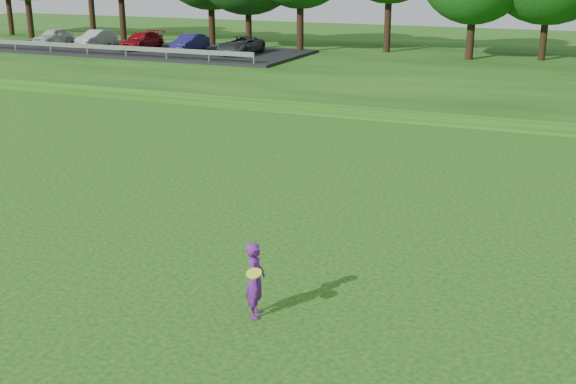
% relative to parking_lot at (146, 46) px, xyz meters
% --- Properties ---
extents(ground, '(140.00, 140.00, 0.00)m').
position_rel_parking_lot_xyz_m(ground, '(23.56, -32.81, -1.03)').
color(ground, '#143E0C').
rests_on(ground, ground).
extents(berm, '(130.00, 30.00, 0.60)m').
position_rel_parking_lot_xyz_m(berm, '(23.56, 1.19, -0.73)').
color(berm, '#143E0C').
rests_on(berm, ground).
extents(walking_path, '(130.00, 1.60, 0.04)m').
position_rel_parking_lot_xyz_m(walking_path, '(23.56, -12.81, -1.01)').
color(walking_path, gray).
rests_on(walking_path, ground).
extents(parking_lot, '(24.00, 9.00, 1.38)m').
position_rel_parking_lot_xyz_m(parking_lot, '(0.00, 0.00, 0.00)').
color(parking_lot, black).
rests_on(parking_lot, berm).
extents(woman, '(0.56, 0.82, 1.56)m').
position_rel_parking_lot_xyz_m(woman, '(24.34, -32.73, -0.25)').
color(woman, '#5F1C7F').
rests_on(woman, ground).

